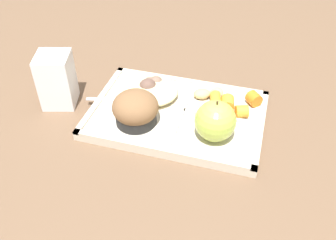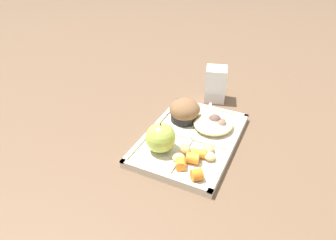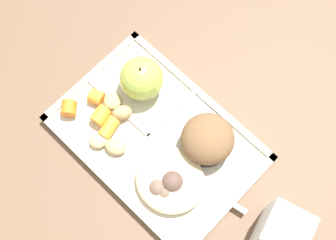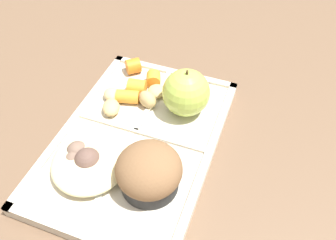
# 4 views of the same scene
# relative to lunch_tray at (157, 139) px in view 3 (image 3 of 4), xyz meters

# --- Properties ---
(ground) EXTENTS (6.00, 6.00, 0.00)m
(ground) POSITION_rel_lunch_tray_xyz_m (0.00, 0.00, -0.01)
(ground) COLOR brown
(lunch_tray) EXTENTS (0.34, 0.23, 0.02)m
(lunch_tray) POSITION_rel_lunch_tray_xyz_m (0.00, 0.00, 0.00)
(lunch_tray) COLOR beige
(lunch_tray) RESTS_ON ground
(green_apple) EXTENTS (0.07, 0.07, 0.08)m
(green_apple) POSITION_rel_lunch_tray_xyz_m (-0.08, 0.05, 0.04)
(green_apple) COLOR #A8C14C
(green_apple) RESTS_ON lunch_tray
(bran_muffin) EXTENTS (0.09, 0.09, 0.07)m
(bran_muffin) POSITION_rel_lunch_tray_xyz_m (0.07, 0.05, 0.04)
(bran_muffin) COLOR black
(bran_muffin) RESTS_ON lunch_tray
(carrot_slice_tilted) EXTENTS (0.03, 0.03, 0.03)m
(carrot_slice_tilted) POSITION_rel_lunch_tray_xyz_m (-0.09, -0.04, 0.02)
(carrot_slice_tilted) COLOR orange
(carrot_slice_tilted) RESTS_ON lunch_tray
(carrot_slice_center) EXTENTS (0.03, 0.04, 0.02)m
(carrot_slice_center) POSITION_rel_lunch_tray_xyz_m (-0.07, -0.05, 0.02)
(carrot_slice_center) COLOR orange
(carrot_slice_center) RESTS_ON lunch_tray
(carrot_slice_diagonal) EXTENTS (0.03, 0.03, 0.02)m
(carrot_slice_diagonal) POSITION_rel_lunch_tray_xyz_m (-0.12, -0.02, 0.02)
(carrot_slice_diagonal) COLOR orange
(carrot_slice_diagonal) RESTS_ON lunch_tray
(carrot_slice_small) EXTENTS (0.04, 0.04, 0.03)m
(carrot_slice_small) POSITION_rel_lunch_tray_xyz_m (-0.14, -0.07, 0.02)
(carrot_slice_small) COLOR orange
(carrot_slice_small) RESTS_ON lunch_tray
(potato_chunk_wedge) EXTENTS (0.04, 0.04, 0.03)m
(potato_chunk_wedge) POSITION_rel_lunch_tray_xyz_m (-0.07, -0.01, 0.02)
(potato_chunk_wedge) COLOR tan
(potato_chunk_wedge) RESTS_ON lunch_tray
(potato_chunk_large) EXTENTS (0.04, 0.04, 0.02)m
(potato_chunk_large) POSITION_rel_lunch_tray_xyz_m (-0.06, -0.07, 0.02)
(potato_chunk_large) COLOR tan
(potato_chunk_large) RESTS_ON lunch_tray
(potato_chunk_golden) EXTENTS (0.04, 0.04, 0.02)m
(potato_chunk_golden) POSITION_rel_lunch_tray_xyz_m (-0.04, -0.06, 0.02)
(potato_chunk_golden) COLOR tan
(potato_chunk_golden) RESTS_ON lunch_tray
(potato_chunk_small) EXTENTS (0.04, 0.04, 0.02)m
(potato_chunk_small) POSITION_rel_lunch_tray_xyz_m (-0.10, -0.01, 0.01)
(potato_chunk_small) COLOR tan
(potato_chunk_small) RESTS_ON lunch_tray
(egg_noodle_pile) EXTENTS (0.12, 0.11, 0.03)m
(egg_noodle_pile) POSITION_rel_lunch_tray_xyz_m (0.07, -0.04, 0.02)
(egg_noodle_pile) COLOR beige
(egg_noodle_pile) RESTS_ON lunch_tray
(meatball_center) EXTENTS (0.03, 0.03, 0.03)m
(meatball_center) POSITION_rel_lunch_tray_xyz_m (0.07, -0.04, 0.02)
(meatball_center) COLOR brown
(meatball_center) RESTS_ON lunch_tray
(meatball_front) EXTENTS (0.03, 0.03, 0.03)m
(meatball_front) POSITION_rel_lunch_tray_xyz_m (0.06, -0.06, 0.02)
(meatball_front) COLOR #755B4C
(meatball_front) RESTS_ON lunch_tray
(meatball_back) EXTENTS (0.04, 0.04, 0.04)m
(meatball_back) POSITION_rel_lunch_tray_xyz_m (0.07, -0.04, 0.03)
(meatball_back) COLOR brown
(meatball_back) RESTS_ON lunch_tray
(meatball_side) EXTENTS (0.03, 0.03, 0.03)m
(meatball_side) POSITION_rel_lunch_tray_xyz_m (0.08, -0.06, 0.02)
(meatball_side) COLOR #755B4C
(meatball_side) RESTS_ON lunch_tray
(plastic_fork) EXTENTS (0.15, 0.05, 0.00)m
(plastic_fork) POSITION_rel_lunch_tray_xyz_m (0.10, -0.01, 0.01)
(plastic_fork) COLOR silver
(plastic_fork) RESTS_ON lunch_tray
(milk_carton) EXTENTS (0.08, 0.08, 0.11)m
(milk_carton) POSITION_rel_lunch_tray_xyz_m (0.25, 0.02, 0.05)
(milk_carton) COLOR white
(milk_carton) RESTS_ON ground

